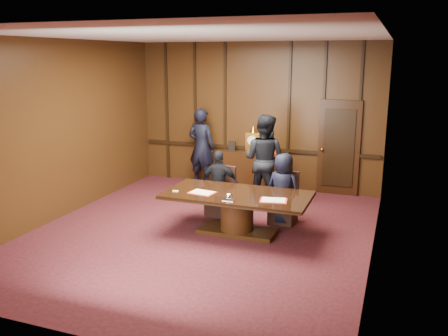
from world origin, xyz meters
name	(u,v)px	position (x,y,z in m)	size (l,w,h in m)	color
room	(206,140)	(0.07, 0.14, 1.72)	(7.00, 7.04, 3.50)	black
sideboard	(253,169)	(0.00, 3.26, 0.49)	(1.60, 0.45, 1.54)	black
conference_table	(237,207)	(0.63, 0.24, 0.51)	(2.62, 1.32, 0.76)	black
folder_left	(202,193)	(0.03, 0.04, 0.77)	(0.50, 0.39, 0.02)	#B82D11
folder_right	(274,200)	(1.35, 0.03, 0.77)	(0.51, 0.41, 0.02)	#B82D11
inkstand	(229,197)	(0.63, -0.21, 0.81)	(0.20, 0.14, 0.12)	white
notepad	(176,191)	(-0.47, -0.04, 0.77)	(0.10, 0.07, 0.01)	#DAC76A
chair_left	(221,201)	(-0.02, 1.12, 0.29)	(0.55, 0.55, 0.99)	black
chair_right	(283,208)	(1.28, 1.12, 0.29)	(0.50, 0.50, 0.99)	black
signatory_left	(219,184)	(-0.02, 1.04, 0.67)	(0.79, 0.33, 1.34)	black
signatory_right	(283,189)	(1.28, 1.04, 0.70)	(0.68, 0.44, 1.39)	black
witness_left	(202,147)	(-1.28, 3.10, 0.97)	(0.70, 0.46, 1.93)	black
witness_right	(264,160)	(0.58, 2.17, 0.98)	(0.95, 0.74, 1.96)	black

